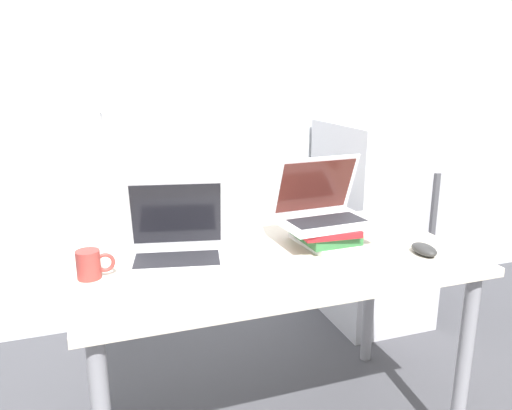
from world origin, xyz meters
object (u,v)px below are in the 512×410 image
at_px(laptop_on_books, 322,209).
at_px(wireless_keyboard, 358,266).
at_px(mouse, 424,249).
at_px(laptop_left, 177,244).
at_px(book_stack, 323,233).
at_px(mug, 90,264).
at_px(desk_lamp, 120,115).
at_px(mini_fridge, 373,223).

height_order(laptop_on_books, wireless_keyboard, laptop_on_books).
bearing_deg(mouse, laptop_left, 163.59).
distance_m(book_stack, wireless_keyboard, 0.24).
height_order(mug, desk_lamp, desk_lamp).
height_order(laptop_left, laptop_on_books, laptop_on_books).
bearing_deg(laptop_left, laptop_on_books, -1.40).
bearing_deg(book_stack, wireless_keyboard, -87.98).
distance_m(laptop_on_books, desk_lamp, 0.77).
distance_m(laptop_left, laptop_on_books, 0.53).
bearing_deg(mouse, book_stack, 144.03).
distance_m(wireless_keyboard, desk_lamp, 0.93).
height_order(laptop_left, mini_fridge, mini_fridge).
xyz_separation_m(laptop_left, wireless_keyboard, (0.53, -0.27, -0.05)).
bearing_deg(desk_lamp, book_stack, -16.49).
bearing_deg(laptop_on_books, mini_fridge, 45.59).
bearing_deg(mug, mini_fridge, 26.33).
xyz_separation_m(mouse, mini_fridge, (0.36, 0.88, -0.20)).
height_order(laptop_on_books, mouse, laptop_on_books).
xyz_separation_m(laptop_left, mini_fridge, (1.17, 0.65, -0.24)).
bearing_deg(laptop_on_books, book_stack, -92.22).
relative_size(laptop_on_books, mini_fridge, 0.32).
relative_size(laptop_left, wireless_keyboard, 1.20).
relative_size(book_stack, mouse, 2.39).
height_order(mouse, mini_fridge, mini_fridge).
height_order(mouse, desk_lamp, desk_lamp).
relative_size(wireless_keyboard, mouse, 2.82).
height_order(book_stack, laptop_on_books, laptop_on_books).
bearing_deg(book_stack, laptop_left, 176.47).
relative_size(wireless_keyboard, desk_lamp, 0.51).
height_order(desk_lamp, mini_fridge, desk_lamp).
bearing_deg(mug, laptop_left, 14.36).
xyz_separation_m(laptop_left, desk_lamp, (-0.14, 0.17, 0.41)).
distance_m(laptop_left, mouse, 0.84).
distance_m(mouse, mini_fridge, 0.98).
xyz_separation_m(mouse, mug, (-1.09, 0.17, 0.03)).
bearing_deg(book_stack, mouse, -35.97).
relative_size(laptop_left, laptop_on_books, 1.13).
bearing_deg(mini_fridge, mug, -153.67).
relative_size(laptop_left, desk_lamp, 0.61).
xyz_separation_m(wireless_keyboard, mouse, (0.27, 0.03, 0.01)).
distance_m(laptop_on_books, wireless_keyboard, 0.28).
bearing_deg(wireless_keyboard, mini_fridge, 55.11).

